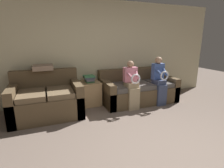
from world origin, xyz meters
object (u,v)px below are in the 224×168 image
at_px(couch_side, 47,100).
at_px(side_shelf, 89,93).
at_px(child_left_seated, 132,83).
at_px(child_right_seated, 159,79).
at_px(throw_pillow, 43,67).
at_px(couch_main, 138,90).
at_px(book_stack, 89,79).

height_order(couch_side, side_shelf, couch_side).
xyz_separation_m(child_left_seated, child_right_seated, (0.77, 0.01, 0.04)).
height_order(couch_side, throw_pillow, throw_pillow).
bearing_deg(child_left_seated, couch_main, 46.01).
xyz_separation_m(couch_side, child_left_seated, (1.87, -0.30, 0.27)).
bearing_deg(child_left_seated, child_right_seated, 0.53).
relative_size(child_left_seated, child_right_seated, 0.95).
relative_size(couch_side, child_right_seated, 1.19).
height_order(child_right_seated, side_shelf, child_right_seated).
bearing_deg(side_shelf, couch_main, -9.19).
bearing_deg(side_shelf, child_right_seated, -19.92).
xyz_separation_m(child_right_seated, throw_pillow, (-2.65, 0.64, 0.34)).
bearing_deg(throw_pillow, child_left_seated, -19.06).
height_order(couch_side, child_left_seated, child_left_seated).
bearing_deg(couch_main, book_stack, 170.70).
xyz_separation_m(couch_main, child_left_seated, (-0.38, -0.40, 0.31)).
relative_size(child_left_seated, book_stack, 3.52).
bearing_deg(book_stack, side_shelf, -164.43).
bearing_deg(throw_pillow, couch_side, -86.73).
xyz_separation_m(side_shelf, throw_pillow, (-1.02, 0.05, 0.70)).
xyz_separation_m(couch_main, side_shelf, (-1.25, 0.20, -0.00)).
distance_m(couch_side, throw_pillow, 0.74).
bearing_deg(couch_side, book_stack, 16.67).
relative_size(couch_main, side_shelf, 3.34).
height_order(couch_main, throw_pillow, throw_pillow).
relative_size(couch_side, throw_pillow, 3.37).
bearing_deg(book_stack, couch_side, -163.33).
distance_m(child_left_seated, side_shelf, 1.10).
distance_m(child_right_seated, throw_pillow, 2.75).
distance_m(side_shelf, throw_pillow, 1.24).
distance_m(couch_side, book_stack, 1.10).
relative_size(child_right_seated, side_shelf, 2.05).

